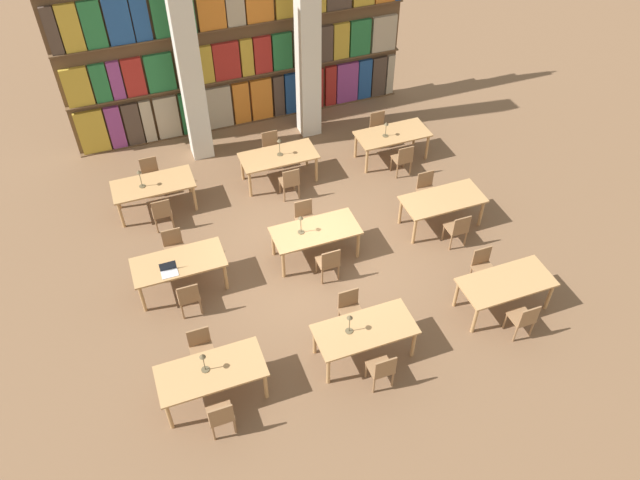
% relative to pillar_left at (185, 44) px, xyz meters
% --- Properties ---
extents(ground_plane, '(40.00, 40.00, 0.00)m').
position_rel_pillar_left_xyz_m(ground_plane, '(1.46, -4.49, -3.00)').
color(ground_plane, brown).
extents(bookshelf_bank, '(8.88, 0.35, 5.50)m').
position_rel_pillar_left_xyz_m(bookshelf_bank, '(1.47, 1.04, -0.34)').
color(bookshelf_bank, brown).
rests_on(bookshelf_bank, ground_plane).
extents(pillar_left, '(0.52, 0.52, 6.00)m').
position_rel_pillar_left_xyz_m(pillar_left, '(0.00, 0.00, 0.00)').
color(pillar_left, beige).
rests_on(pillar_left, ground_plane).
extents(pillar_center, '(0.52, 0.52, 6.00)m').
position_rel_pillar_left_xyz_m(pillar_center, '(2.93, 0.00, 0.00)').
color(pillar_center, beige).
rests_on(pillar_center, ground_plane).
extents(reading_table_0, '(1.82, 0.86, 0.75)m').
position_rel_pillar_left_xyz_m(reading_table_0, '(-1.39, -7.15, -2.34)').
color(reading_table_0, tan).
rests_on(reading_table_0, ground_plane).
extents(chair_0, '(0.42, 0.40, 0.88)m').
position_rel_pillar_left_xyz_m(chair_0, '(-1.42, -7.86, -2.53)').
color(chair_0, olive).
rests_on(chair_0, ground_plane).
extents(chair_1, '(0.42, 0.40, 0.88)m').
position_rel_pillar_left_xyz_m(chair_1, '(-1.42, -6.44, -2.53)').
color(chair_1, olive).
rests_on(chair_1, ground_plane).
extents(desk_lamp_0, '(0.14, 0.14, 0.44)m').
position_rel_pillar_left_xyz_m(desk_lamp_0, '(-1.46, -7.10, -1.96)').
color(desk_lamp_0, brown).
rests_on(desk_lamp_0, reading_table_0).
extents(reading_table_1, '(1.82, 0.86, 0.75)m').
position_rel_pillar_left_xyz_m(reading_table_1, '(1.39, -7.24, -2.34)').
color(reading_table_1, tan).
rests_on(reading_table_1, ground_plane).
extents(chair_2, '(0.42, 0.40, 0.88)m').
position_rel_pillar_left_xyz_m(chair_2, '(1.41, -7.96, -2.53)').
color(chair_2, olive).
rests_on(chair_2, ground_plane).
extents(chair_3, '(0.42, 0.40, 0.88)m').
position_rel_pillar_left_xyz_m(chair_3, '(1.41, -6.53, -2.53)').
color(chair_3, olive).
rests_on(chair_3, ground_plane).
extents(desk_lamp_1, '(0.14, 0.14, 0.44)m').
position_rel_pillar_left_xyz_m(desk_lamp_1, '(1.10, -7.20, -1.96)').
color(desk_lamp_1, brown).
rests_on(desk_lamp_1, reading_table_1).
extents(reading_table_2, '(1.82, 0.86, 0.75)m').
position_rel_pillar_left_xyz_m(reading_table_2, '(4.38, -7.15, -2.34)').
color(reading_table_2, tan).
rests_on(reading_table_2, ground_plane).
extents(chair_4, '(0.42, 0.40, 0.88)m').
position_rel_pillar_left_xyz_m(chair_4, '(4.35, -7.86, -2.53)').
color(chair_4, olive).
rests_on(chair_4, ground_plane).
extents(chair_5, '(0.42, 0.40, 0.88)m').
position_rel_pillar_left_xyz_m(chair_5, '(4.35, -6.44, -2.53)').
color(chair_5, olive).
rests_on(chair_5, ground_plane).
extents(reading_table_3, '(1.82, 0.86, 0.75)m').
position_rel_pillar_left_xyz_m(reading_table_3, '(-1.40, -4.43, -2.34)').
color(reading_table_3, tan).
rests_on(reading_table_3, ground_plane).
extents(chair_6, '(0.42, 0.40, 0.88)m').
position_rel_pillar_left_xyz_m(chair_6, '(-1.38, -5.14, -2.53)').
color(chair_6, olive).
rests_on(chair_6, ground_plane).
extents(chair_7, '(0.42, 0.40, 0.88)m').
position_rel_pillar_left_xyz_m(chair_7, '(-1.38, -3.72, -2.53)').
color(chair_7, olive).
rests_on(chair_7, ground_plane).
extents(laptop, '(0.32, 0.22, 0.21)m').
position_rel_pillar_left_xyz_m(laptop, '(-1.61, -4.66, -2.21)').
color(laptop, silver).
rests_on(laptop, reading_table_3).
extents(reading_table_4, '(1.82, 0.86, 0.75)m').
position_rel_pillar_left_xyz_m(reading_table_4, '(1.45, -4.52, -2.34)').
color(reading_table_4, tan).
rests_on(reading_table_4, ground_plane).
extents(chair_8, '(0.42, 0.40, 0.88)m').
position_rel_pillar_left_xyz_m(chair_8, '(1.47, -5.23, -2.53)').
color(chair_8, olive).
rests_on(chair_8, ground_plane).
extents(chair_9, '(0.42, 0.40, 0.88)m').
position_rel_pillar_left_xyz_m(chair_9, '(1.47, -3.81, -2.53)').
color(chair_9, olive).
rests_on(chair_9, ground_plane).
extents(desk_lamp_2, '(0.14, 0.14, 0.45)m').
position_rel_pillar_left_xyz_m(desk_lamp_2, '(1.15, -4.48, -1.95)').
color(desk_lamp_2, brown).
rests_on(desk_lamp_2, reading_table_4).
extents(reading_table_5, '(1.82, 0.86, 0.75)m').
position_rel_pillar_left_xyz_m(reading_table_5, '(4.43, -4.56, -2.34)').
color(reading_table_5, tan).
rests_on(reading_table_5, ground_plane).
extents(chair_10, '(0.42, 0.40, 0.88)m').
position_rel_pillar_left_xyz_m(chair_10, '(4.43, -5.27, -2.53)').
color(chair_10, olive).
rests_on(chair_10, ground_plane).
extents(chair_11, '(0.42, 0.40, 0.88)m').
position_rel_pillar_left_xyz_m(chair_11, '(4.43, -3.84, -2.53)').
color(chair_11, olive).
rests_on(chair_11, ground_plane).
extents(reading_table_6, '(1.82, 0.86, 0.75)m').
position_rel_pillar_left_xyz_m(reading_table_6, '(-1.46, -1.80, -2.34)').
color(reading_table_6, tan).
rests_on(reading_table_6, ground_plane).
extents(chair_12, '(0.42, 0.40, 0.88)m').
position_rel_pillar_left_xyz_m(chair_12, '(-1.42, -2.51, -2.53)').
color(chair_12, olive).
rests_on(chair_12, ground_plane).
extents(chair_13, '(0.42, 0.40, 0.88)m').
position_rel_pillar_left_xyz_m(chair_13, '(-1.42, -1.08, -2.53)').
color(chair_13, olive).
rests_on(chair_13, ground_plane).
extents(desk_lamp_3, '(0.14, 0.14, 0.46)m').
position_rel_pillar_left_xyz_m(desk_lamp_3, '(-1.69, -1.82, -1.94)').
color(desk_lamp_3, brown).
rests_on(desk_lamp_3, reading_table_6).
extents(reading_table_7, '(1.82, 0.86, 0.75)m').
position_rel_pillar_left_xyz_m(reading_table_7, '(1.53, -1.76, -2.34)').
color(reading_table_7, tan).
rests_on(reading_table_7, ground_plane).
extents(chair_14, '(0.42, 0.40, 0.88)m').
position_rel_pillar_left_xyz_m(chair_14, '(1.57, -2.47, -2.53)').
color(chair_14, olive).
rests_on(chair_14, ground_plane).
extents(chair_15, '(0.42, 0.40, 0.88)m').
position_rel_pillar_left_xyz_m(chair_15, '(1.57, -1.05, -2.53)').
color(chair_15, olive).
rests_on(chair_15, ground_plane).
extents(desk_lamp_4, '(0.14, 0.14, 0.45)m').
position_rel_pillar_left_xyz_m(desk_lamp_4, '(1.57, -1.76, -1.95)').
color(desk_lamp_4, brown).
rests_on(desk_lamp_4, reading_table_7).
extents(reading_table_8, '(1.82, 0.86, 0.75)m').
position_rel_pillar_left_xyz_m(reading_table_8, '(4.46, -1.89, -2.34)').
color(reading_table_8, tan).
rests_on(reading_table_8, ground_plane).
extents(chair_16, '(0.42, 0.40, 0.88)m').
position_rel_pillar_left_xyz_m(chair_16, '(4.43, -2.60, -2.53)').
color(chair_16, olive).
rests_on(chair_16, ground_plane).
extents(chair_17, '(0.42, 0.40, 0.88)m').
position_rel_pillar_left_xyz_m(chair_17, '(4.43, -1.17, -2.53)').
color(chair_17, olive).
rests_on(chair_17, ground_plane).
extents(desk_lamp_5, '(0.14, 0.14, 0.40)m').
position_rel_pillar_left_xyz_m(desk_lamp_5, '(4.24, -1.93, -1.99)').
color(desk_lamp_5, brown).
rests_on(desk_lamp_5, reading_table_8).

